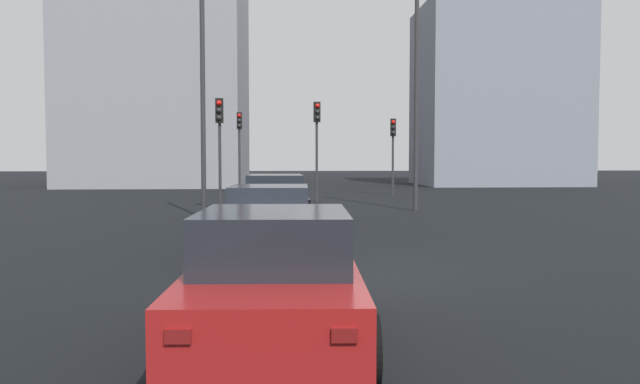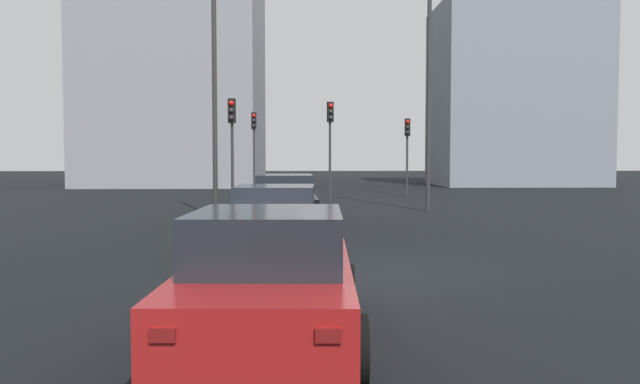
% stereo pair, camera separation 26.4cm
% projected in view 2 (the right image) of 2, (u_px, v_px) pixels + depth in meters
% --- Properties ---
extents(ground_plane, '(160.00, 160.00, 0.20)m').
position_uv_depth(ground_plane, '(371.00, 276.00, 11.47)').
color(ground_plane, black).
extents(car_black_right_lead, '(4.77, 2.13, 1.50)m').
position_uv_depth(car_black_right_lead, '(284.00, 201.00, 19.02)').
color(car_black_right_lead, black).
rests_on(car_black_right_lead, ground_plane).
extents(car_white_right_second, '(4.14, 2.08, 1.44)m').
position_uv_depth(car_white_right_second, '(276.00, 221.00, 13.13)').
color(car_white_right_second, silver).
rests_on(car_white_right_second, ground_plane).
extents(car_red_right_third, '(4.35, 2.08, 1.46)m').
position_uv_depth(car_red_right_third, '(269.00, 279.00, 6.92)').
color(car_red_right_third, maroon).
rests_on(car_red_right_third, ground_plane).
extents(traffic_light_near_left, '(0.32, 0.30, 3.97)m').
position_uv_depth(traffic_light_near_left, '(407.00, 140.00, 32.93)').
color(traffic_light_near_left, '#2D2D30').
rests_on(traffic_light_near_left, ground_plane).
extents(traffic_light_near_right, '(0.32, 0.28, 4.16)m').
position_uv_depth(traffic_light_near_right, '(232.00, 130.00, 23.79)').
color(traffic_light_near_right, '#2D2D30').
rests_on(traffic_light_near_right, ground_plane).
extents(traffic_light_far_left, '(0.33, 0.31, 4.46)m').
position_uv_depth(traffic_light_far_left, '(330.00, 130.00, 28.71)').
color(traffic_light_far_left, '#2D2D30').
rests_on(traffic_light_far_left, ground_plane).
extents(traffic_light_far_right, '(0.32, 0.29, 4.39)m').
position_uv_depth(traffic_light_far_right, '(254.00, 136.00, 34.51)').
color(traffic_light_far_right, '#2D2D30').
rests_on(traffic_light_far_right, ground_plane).
extents(street_lamp_kerbside, '(0.56, 0.36, 7.50)m').
position_uv_depth(street_lamp_kerbside, '(214.00, 84.00, 21.10)').
color(street_lamp_kerbside, '#2D2D30').
rests_on(street_lamp_kerbside, ground_plane).
extents(street_lamp_far, '(0.56, 0.36, 8.47)m').
position_uv_depth(street_lamp_far, '(429.00, 78.00, 23.69)').
color(street_lamp_far, '#2D2D30').
rests_on(street_lamp_far, ground_plane).
extents(building_facade_left, '(8.30, 10.97, 12.67)m').
position_uv_depth(building_facade_left, '(514.00, 96.00, 45.71)').
color(building_facade_left, gray).
rests_on(building_facade_left, ground_plane).
extents(building_facade_center, '(15.30, 11.70, 16.71)m').
position_uv_depth(building_facade_center, '(180.00, 71.00, 47.43)').
color(building_facade_center, gray).
rests_on(building_facade_center, ground_plane).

